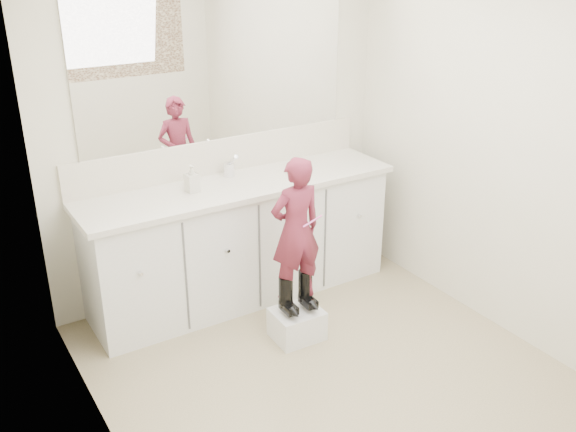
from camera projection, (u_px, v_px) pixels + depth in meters
floor at (338, 381)px, 3.86m from camera, size 3.00×3.00×0.00m
wall_back at (219, 130)px, 4.55m from camera, size 2.60×0.00×2.60m
wall_left at (102, 254)px, 2.75m from camera, size 0.00×3.00×3.00m
wall_right at (513, 156)px, 4.01m from camera, size 0.00×3.00×3.00m
vanity_cabinet at (241, 243)px, 4.64m from camera, size 2.20×0.55×0.85m
countertop at (240, 186)px, 4.45m from camera, size 2.28×0.58×0.04m
backsplash at (222, 155)px, 4.61m from camera, size 2.28×0.03×0.25m
mirror at (218, 68)px, 4.37m from camera, size 2.00×0.02×1.00m
faucet at (229, 170)px, 4.56m from camera, size 0.08×0.08×0.10m
cup at (295, 168)px, 4.59m from camera, size 0.13×0.13×0.10m
soap_bottle at (192, 178)px, 4.26m from camera, size 0.09×0.09×0.18m
step_stool at (297, 324)px, 4.25m from camera, size 0.33×0.28×0.20m
boot_left at (286, 295)px, 4.13m from camera, size 0.10×0.18×0.26m
boot_right at (305, 289)px, 4.21m from camera, size 0.10×0.18×0.26m
toddler at (296, 230)px, 3.99m from camera, size 0.36×0.24×0.95m
toothbrush at (312, 221)px, 3.94m from camera, size 0.14×0.02×0.06m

